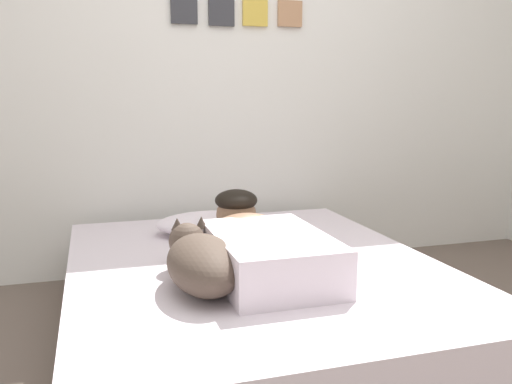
{
  "coord_description": "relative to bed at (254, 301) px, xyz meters",
  "views": [
    {
      "loc": [
        -0.87,
        -1.52,
        1.05
      ],
      "look_at": [
        -0.13,
        0.9,
        0.61
      ],
      "focal_mm": 37.81,
      "sensor_mm": 36.0,
      "label": 1
    }
  ],
  "objects": [
    {
      "name": "back_wall",
      "position": [
        0.23,
        1.13,
        1.08
      ],
      "size": [
        4.2,
        0.12,
        2.5
      ],
      "color": "silver",
      "rests_on": "ground"
    },
    {
      "name": "bed",
      "position": [
        0.0,
        0.0,
        0.0
      ],
      "size": [
        1.58,
        1.95,
        0.36
      ],
      "color": "gray",
      "rests_on": "ground"
    },
    {
      "name": "pillow",
      "position": [
        -0.09,
        0.54,
        0.24
      ],
      "size": [
        0.52,
        0.32,
        0.11
      ],
      "primitive_type": "ellipsoid",
      "color": "silver",
      "rests_on": "bed"
    },
    {
      "name": "person_lying",
      "position": [
        -0.0,
        -0.09,
        0.29
      ],
      "size": [
        0.43,
        0.92,
        0.27
      ],
      "color": "silver",
      "rests_on": "bed"
    },
    {
      "name": "dog",
      "position": [
        -0.28,
        -0.25,
        0.28
      ],
      "size": [
        0.26,
        0.57,
        0.21
      ],
      "color": "#4C3D33",
      "rests_on": "bed"
    },
    {
      "name": "coffee_cup",
      "position": [
        0.17,
        0.43,
        0.22
      ],
      "size": [
        0.12,
        0.09,
        0.07
      ],
      "color": "#D84C47",
      "rests_on": "bed"
    },
    {
      "name": "cell_phone",
      "position": [
        0.02,
        -0.07,
        0.18
      ],
      "size": [
        0.07,
        0.14,
        0.01
      ],
      "primitive_type": "cube",
      "color": "black",
      "rests_on": "bed"
    }
  ]
}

